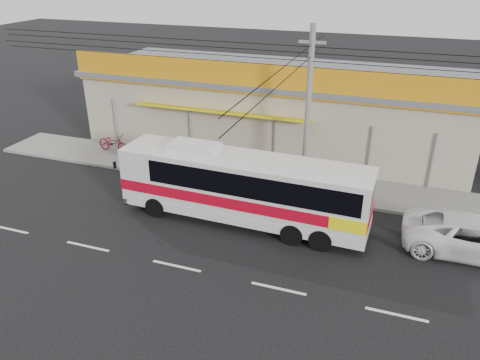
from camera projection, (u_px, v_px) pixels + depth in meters
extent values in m
plane|color=black|center=(203.00, 233.00, 19.86)|extent=(120.00, 120.00, 0.00)
cube|color=gray|center=(248.00, 175.00, 24.93)|extent=(30.00, 3.20, 0.15)
cube|color=#AA9D89|center=(277.00, 109.00, 28.81)|extent=(22.00, 8.00, 4.20)
cube|color=#54575B|center=(278.00, 73.00, 27.84)|extent=(22.60, 8.60, 0.30)
cube|color=orange|center=(258.00, 79.00, 24.10)|extent=(22.00, 0.24, 1.60)
cube|color=red|center=(222.00, 76.00, 24.68)|extent=(9.00, 0.10, 1.20)
cube|color=#177414|center=(389.00, 90.00, 22.12)|extent=(2.40, 0.10, 1.10)
cube|color=navy|center=(450.00, 95.00, 21.31)|extent=(2.20, 0.10, 1.10)
cube|color=red|center=(108.00, 67.00, 26.78)|extent=(3.00, 0.10, 1.10)
cube|color=#CDBE0B|center=(221.00, 112.00, 25.37)|extent=(10.00, 1.20, 0.37)
cube|color=silver|center=(243.00, 186.00, 20.04)|extent=(10.88, 2.57, 2.61)
cube|color=#BC081D|center=(243.00, 193.00, 20.18)|extent=(10.92, 2.62, 0.50)
cube|color=yellow|center=(352.00, 212.00, 18.65)|extent=(1.51, 2.36, 0.54)
cube|color=black|center=(257.00, 176.00, 19.58)|extent=(9.08, 2.56, 0.99)
cube|color=black|center=(135.00, 160.00, 21.60)|extent=(0.20, 1.99, 1.35)
cube|color=silver|center=(194.00, 147.00, 20.14)|extent=(2.20, 1.33, 0.32)
cylinder|color=black|center=(156.00, 207.00, 20.95)|extent=(0.95, 0.32, 0.94)
cylinder|color=black|center=(177.00, 188.00, 22.67)|extent=(0.95, 0.32, 0.94)
cylinder|color=black|center=(321.00, 240.00, 18.52)|extent=(0.95, 0.32, 0.94)
cylinder|color=black|center=(331.00, 216.00, 20.23)|extent=(0.95, 0.32, 0.94)
imported|color=maroon|center=(113.00, 143.00, 27.51)|extent=(2.23, 1.04, 1.13)
imported|color=black|center=(135.00, 159.00, 25.37)|extent=(1.91, 0.81, 1.11)
imported|color=white|center=(474.00, 237.00, 18.20)|extent=(5.41, 2.52, 1.50)
cylinder|color=slate|center=(308.00, 113.00, 21.78)|extent=(0.26, 0.26, 8.04)
cube|color=slate|center=(312.00, 42.00, 20.39)|extent=(1.21, 0.12, 0.12)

